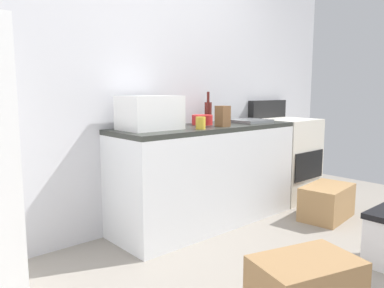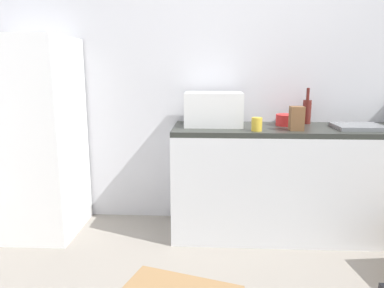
# 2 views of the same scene
# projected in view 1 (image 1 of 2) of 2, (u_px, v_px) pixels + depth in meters

# --- Properties ---
(ground_plane) EXTENTS (6.00, 6.00, 0.00)m
(ground_plane) POSITION_uv_depth(u_px,v_px,m) (302.00, 281.00, 2.41)
(ground_plane) COLOR gray
(wall_back) EXTENTS (5.00, 0.10, 2.60)m
(wall_back) POSITION_uv_depth(u_px,v_px,m) (156.00, 81.00, 3.37)
(wall_back) COLOR silver
(wall_back) RESTS_ON ground_plane
(kitchen_counter) EXTENTS (1.80, 0.60, 0.90)m
(kitchen_counter) POSITION_uv_depth(u_px,v_px,m) (207.00, 175.00, 3.43)
(kitchen_counter) COLOR silver
(kitchen_counter) RESTS_ON ground_plane
(stove_oven) EXTENTS (0.60, 0.61, 1.10)m
(stove_oven) POSITION_uv_depth(u_px,v_px,m) (285.00, 157.00, 4.23)
(stove_oven) COLOR silver
(stove_oven) RESTS_ON ground_plane
(microwave) EXTENTS (0.46, 0.34, 0.27)m
(microwave) POSITION_uv_depth(u_px,v_px,m) (150.00, 113.00, 3.01)
(microwave) COLOR white
(microwave) RESTS_ON kitchen_counter
(sink_basin) EXTENTS (0.36, 0.32, 0.03)m
(sink_basin) POSITION_uv_depth(u_px,v_px,m) (250.00, 121.00, 3.69)
(sink_basin) COLOR slate
(sink_basin) RESTS_ON kitchen_counter
(wine_bottle) EXTENTS (0.07, 0.07, 0.30)m
(wine_bottle) POSITION_uv_depth(u_px,v_px,m) (208.00, 112.00, 3.63)
(wine_bottle) COLOR #591E19
(wine_bottle) RESTS_ON kitchen_counter
(coffee_mug) EXTENTS (0.08, 0.08, 0.10)m
(coffee_mug) POSITION_uv_depth(u_px,v_px,m) (201.00, 123.00, 3.04)
(coffee_mug) COLOR gold
(coffee_mug) RESTS_ON kitchen_counter
(knife_block) EXTENTS (0.10, 0.10, 0.18)m
(knife_block) POSITION_uv_depth(u_px,v_px,m) (223.00, 116.00, 3.26)
(knife_block) COLOR brown
(knife_block) RESTS_ON kitchen_counter
(mixing_bowl) EXTENTS (0.19, 0.19, 0.09)m
(mixing_bowl) POSITION_uv_depth(u_px,v_px,m) (202.00, 120.00, 3.44)
(mixing_bowl) COLOR red
(mixing_bowl) RESTS_ON kitchen_counter
(cardboard_box_large) EXTENTS (0.60, 0.41, 0.32)m
(cardboard_box_large) POSITION_uv_depth(u_px,v_px,m) (327.00, 202.00, 3.58)
(cardboard_box_large) COLOR #A37A4C
(cardboard_box_large) RESTS_ON ground_plane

